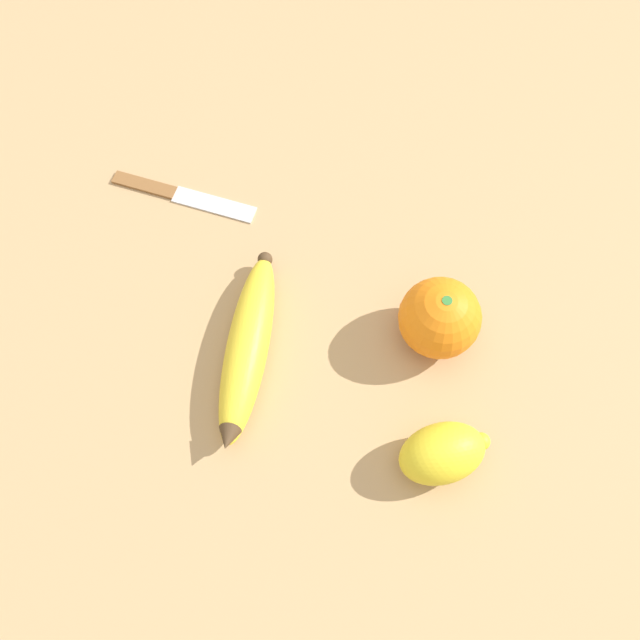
{
  "coord_description": "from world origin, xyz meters",
  "views": [
    {
      "loc": [
        -0.22,
        -0.06,
        0.61
      ],
      "look_at": [
        0.03,
        -0.04,
        0.03
      ],
      "focal_mm": 35.0,
      "sensor_mm": 36.0,
      "label": 1
    }
  ],
  "objects_px": {
    "orange": "(440,318)",
    "paring_knife": "(178,194)",
    "lemon": "(443,453)",
    "banana": "(247,347)"
  },
  "relations": [
    {
      "from": "lemon",
      "to": "banana",
      "type": "bearing_deg",
      "value": 65.1
    },
    {
      "from": "orange",
      "to": "lemon",
      "type": "height_order",
      "value": "orange"
    },
    {
      "from": "orange",
      "to": "paring_knife",
      "type": "distance_m",
      "value": 0.34
    },
    {
      "from": "lemon",
      "to": "orange",
      "type": "bearing_deg",
      "value": 3.09
    },
    {
      "from": "orange",
      "to": "paring_knife",
      "type": "bearing_deg",
      "value": 63.67
    },
    {
      "from": "lemon",
      "to": "paring_knife",
      "type": "height_order",
      "value": "lemon"
    },
    {
      "from": "lemon",
      "to": "paring_knife",
      "type": "bearing_deg",
      "value": 47.63
    },
    {
      "from": "paring_knife",
      "to": "orange",
      "type": "bearing_deg",
      "value": 76.18
    },
    {
      "from": "banana",
      "to": "paring_knife",
      "type": "height_order",
      "value": "banana"
    },
    {
      "from": "banana",
      "to": "paring_knife",
      "type": "xyz_separation_m",
      "value": [
        0.19,
        0.11,
        -0.02
      ]
    }
  ]
}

